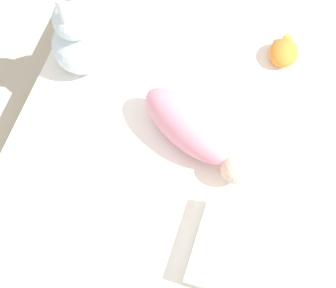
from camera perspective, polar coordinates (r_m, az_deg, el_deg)
ground_plane at (r=1.84m, az=-2.17°, el=-4.32°), size 12.00×12.00×0.00m
bed_mattress at (r=1.75m, az=-2.28°, el=-3.39°), size 1.55×1.04×0.19m
swaddled_baby at (r=1.62m, az=3.15°, el=1.64°), size 0.31×0.47×0.17m
pillow at (r=1.56m, az=8.84°, el=-13.01°), size 0.28×0.30×0.08m
bunny_plush at (r=1.76m, az=-10.77°, el=12.43°), size 0.21×0.21×0.42m
turtle_plush at (r=1.88m, az=13.93°, el=10.82°), size 0.15×0.11×0.08m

